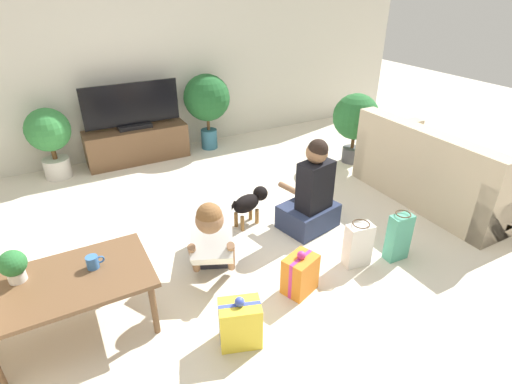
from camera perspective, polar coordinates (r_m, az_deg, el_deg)
The scene contains 18 objects.
ground_plane at distance 3.73m, azimuth -3.62°, elevation -7.56°, with size 16.00×16.00×0.00m, color beige.
wall_back at distance 5.60m, azimuth -16.21°, elevation 18.27°, with size 8.40×0.06×2.60m.
sofa_right at distance 4.77m, azimuth 24.61°, elevation 2.35°, with size 0.94×1.76×0.85m.
coffee_table at distance 2.94m, azimuth -25.18°, elevation -11.93°, with size 1.05×0.65×0.46m.
tv_console at distance 5.56m, azimuth -16.58°, elevation 6.58°, with size 1.30×0.41×0.45m.
tv at distance 5.41m, azimuth -17.29°, elevation 11.28°, with size 1.21×0.20×0.58m.
potted_plant_corner_right at distance 5.32m, azimuth 14.04°, elevation 10.10°, with size 0.58×0.58×0.91m.
potted_plant_back_right at distance 5.63m, azimuth -7.03°, elevation 12.92°, with size 0.63×0.63×1.05m.
potted_plant_back_left at distance 5.33m, azimuth -27.43°, elevation 7.13°, with size 0.51×0.51×0.86m.
person_kneeling at distance 3.27m, azimuth -6.21°, elevation -6.00°, with size 0.60×0.82×0.79m.
person_sitting at distance 3.83m, azimuth 7.91°, elevation -0.69°, with size 0.59×0.55×0.93m.
dog at distance 3.91m, azimuth -0.82°, elevation -1.40°, with size 0.49×0.23×0.36m.
gift_box_a at distance 3.17m, azimuth 6.32°, elevation -11.56°, with size 0.31×0.27×0.38m.
gift_box_b at distance 2.78m, azimuth -2.29°, elevation -18.21°, with size 0.32×0.27×0.39m.
gift_bag_a at distance 3.50m, azimuth 14.37°, elevation -7.31°, with size 0.24×0.16×0.41m.
gift_bag_b at distance 3.65m, azimuth 19.70°, elevation -6.06°, with size 0.20×0.14×0.46m.
mug at distance 2.92m, azimuth -22.27°, elevation -9.25°, with size 0.12×0.08×0.09m.
tabletop_plant at distance 2.99m, azimuth -31.38°, elevation -8.91°, with size 0.17×0.17×0.22m.
Camera 1 is at (-1.23, -2.76, 2.19)m, focal length 28.00 mm.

